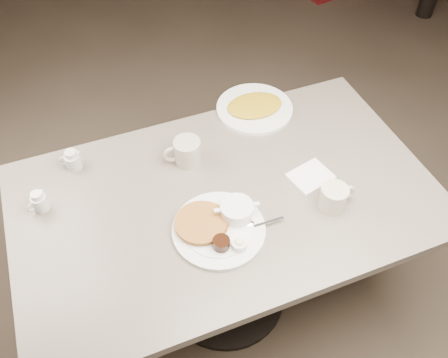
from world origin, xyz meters
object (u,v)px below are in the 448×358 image
object	(u,v)px
diner_table	(226,223)
creamer_right	(72,160)
coffee_mug_far	(186,152)
coffee_mug_near	(334,197)
main_plate	(220,224)
creamer_left	(39,202)
hash_plate	(255,107)

from	to	relation	value
diner_table	creamer_right	bearing A→B (deg)	144.68
coffee_mug_far	coffee_mug_near	bearing A→B (deg)	-43.75
main_plate	creamer_left	world-z (taller)	creamer_left
creamer_right	coffee_mug_far	bearing A→B (deg)	-17.46
hash_plate	main_plate	bearing A→B (deg)	-124.71
main_plate	hash_plate	bearing A→B (deg)	55.29
diner_table	creamer_right	distance (m)	0.62
coffee_mug_near	coffee_mug_far	world-z (taller)	coffee_mug_far
main_plate	coffee_mug_near	distance (m)	0.41
diner_table	coffee_mug_far	distance (m)	0.32
hash_plate	diner_table	bearing A→B (deg)	-126.10
creamer_right	hash_plate	distance (m)	0.77
hash_plate	creamer_left	bearing A→B (deg)	-167.15
coffee_mug_far	diner_table	bearing A→B (deg)	-70.43
coffee_mug_far	creamer_left	world-z (taller)	coffee_mug_far
creamer_left	creamer_right	distance (m)	0.21
main_plate	creamer_right	size ratio (longest dim) A/B	4.58
coffee_mug_far	creamer_left	size ratio (longest dim) A/B	1.88
coffee_mug_near	creamer_left	xyz separation A→B (m)	(-0.95, 0.36, -0.01)
coffee_mug_far	creamer_left	bearing A→B (deg)	-176.93
diner_table	coffee_mug_near	distance (m)	0.43
creamer_right	hash_plate	world-z (taller)	creamer_right
main_plate	coffee_mug_near	size ratio (longest dim) A/B	3.01
creamer_left	hash_plate	distance (m)	0.93
coffee_mug_near	hash_plate	distance (m)	0.57
main_plate	creamer_left	bearing A→B (deg)	150.79
coffee_mug_far	creamer_right	world-z (taller)	coffee_mug_far
diner_table	hash_plate	bearing A→B (deg)	53.90
diner_table	main_plate	bearing A→B (deg)	-119.98
creamer_left	creamer_right	xyz separation A→B (m)	(0.14, 0.16, -0.00)
main_plate	coffee_mug_near	world-z (taller)	coffee_mug_near
coffee_mug_far	main_plate	bearing A→B (deg)	-89.20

